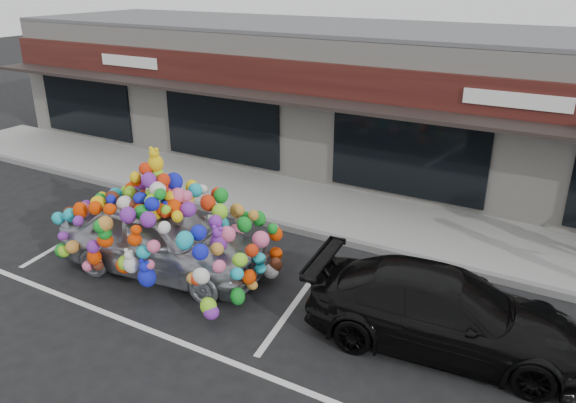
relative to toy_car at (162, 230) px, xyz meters
The scene contains 9 objects.
ground 1.07m from the toy_car, 75.29° to the left, with size 90.00×90.00×0.00m, color black.
shop_building 9.03m from the toy_car, 89.15° to the left, with size 24.00×7.20×4.31m.
sidewalk 4.59m from the toy_car, 88.32° to the left, with size 26.00×3.00×0.15m, color gray.
kerb 3.13m from the toy_car, 87.48° to the left, with size 26.00×0.18×0.16m, color slate.
parking_stripe_left 3.28m from the toy_car, 167.09° to the left, with size 0.12×4.40×0.01m, color silver.
parking_stripe_mid 3.16m from the toy_car, 13.49° to the left, with size 0.12×4.40×0.01m, color silver.
lane_line 2.94m from the toy_car, 40.12° to the right, with size 14.00×0.12×0.01m, color silver.
toy_car is the anchor object (origin of this frame).
black_sedan 5.77m from the toy_car, ahead, with size 4.57×1.86×1.33m, color black.
Camera 1 is at (7.32, -8.25, 5.84)m, focal length 35.00 mm.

